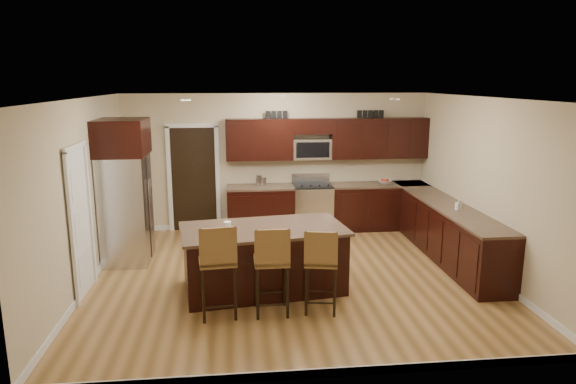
{
  "coord_description": "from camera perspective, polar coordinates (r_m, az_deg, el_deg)",
  "views": [
    {
      "loc": [
        -0.84,
        -7.36,
        2.95
      ],
      "look_at": [
        -0.02,
        0.4,
        1.24
      ],
      "focal_mm": 32.0,
      "sensor_mm": 36.0,
      "label": 1
    }
  ],
  "objects": [
    {
      "name": "ceiling",
      "position": [
        7.41,
        0.51,
        10.4
      ],
      "size": [
        6.0,
        6.0,
        0.0
      ],
      "primitive_type": "plane",
      "rotation": [
        3.14,
        0.0,
        0.0
      ],
      "color": "silver",
      "rests_on": "wall_back"
    },
    {
      "name": "wall_back",
      "position": [
        10.27,
        -1.26,
        3.38
      ],
      "size": [
        6.0,
        0.0,
        6.0
      ],
      "primitive_type": "plane",
      "rotation": [
        1.57,
        0.0,
        0.0
      ],
      "color": "#C4B38D",
      "rests_on": "floor"
    },
    {
      "name": "stool_left",
      "position": [
        6.47,
        -7.81,
        -7.54
      ],
      "size": [
        0.5,
        0.5,
        1.22
      ],
      "rotation": [
        0.0,
        0.0,
        0.11
      ],
      "color": "olive",
      "rests_on": "floor"
    },
    {
      "name": "base_cabinets",
      "position": [
        9.55,
        10.89,
        -2.99
      ],
      "size": [
        4.02,
        3.96,
        0.92
      ],
      "color": "black",
      "rests_on": "floor"
    },
    {
      "name": "island",
      "position": [
        7.39,
        -2.72,
        -7.61
      ],
      "size": [
        2.44,
        1.5,
        0.92
      ],
      "rotation": [
        0.0,
        0.0,
        0.14
      ],
      "color": "black",
      "rests_on": "floor"
    },
    {
      "name": "wall_right",
      "position": [
        8.46,
        21.13,
        0.59
      ],
      "size": [
        0.0,
        5.5,
        5.5
      ],
      "primitive_type": "plane",
      "rotation": [
        1.57,
        0.0,
        -1.57
      ],
      "color": "#C4B38D",
      "rests_on": "floor"
    },
    {
      "name": "floor_mat",
      "position": [
        9.58,
        2.72,
        -5.58
      ],
      "size": [
        0.94,
        0.79,
        0.01
      ],
      "primitive_type": "cube",
      "rotation": [
        0.0,
        0.0,
        0.39
      ],
      "color": "brown",
      "rests_on": "floor"
    },
    {
      "name": "floor",
      "position": [
        7.97,
        0.47,
        -9.38
      ],
      "size": [
        6.0,
        6.0,
        0.0
      ],
      "primitive_type": "plane",
      "color": "olive",
      "rests_on": "ground"
    },
    {
      "name": "refrigerator",
      "position": [
        8.73,
        -17.65,
        0.23
      ],
      "size": [
        0.79,
        0.95,
        2.35
      ],
      "color": "silver",
      "rests_on": "floor"
    },
    {
      "name": "fruit_bowl",
      "position": [
        10.45,
        10.69,
        1.12
      ],
      "size": [
        0.36,
        0.36,
        0.07
      ],
      "primitive_type": "imported",
      "rotation": [
        0.0,
        0.0,
        -0.28
      ],
      "color": "silver",
      "rests_on": "base_cabinets"
    },
    {
      "name": "microwave",
      "position": [
        10.17,
        2.64,
        4.81
      ],
      "size": [
        0.76,
        0.31,
        0.4
      ],
      "primitive_type": "cube",
      "color": "silver",
      "rests_on": "upper_cabinets"
    },
    {
      "name": "range",
      "position": [
        10.23,
        2.71,
        -1.69
      ],
      "size": [
        0.76,
        0.64,
        1.11
      ],
      "color": "silver",
      "rests_on": "floor"
    },
    {
      "name": "soap_bottle",
      "position": [
        8.62,
        18.42,
        -1.34
      ],
      "size": [
        0.09,
        0.09,
        0.17
      ],
      "primitive_type": "imported",
      "rotation": [
        0.0,
        0.0,
        0.15
      ],
      "color": "#B2B2B2",
      "rests_on": "base_cabinets"
    },
    {
      "name": "island_jar",
      "position": [
        7.22,
        -6.74,
        -3.68
      ],
      "size": [
        0.1,
        0.1,
        0.1
      ],
      "primitive_type": "cylinder",
      "color": "white",
      "rests_on": "island"
    },
    {
      "name": "letter_decor",
      "position": [
        10.12,
        3.94,
        8.6
      ],
      "size": [
        2.2,
        0.03,
        0.15
      ],
      "primitive_type": null,
      "color": "black",
      "rests_on": "upper_cabinets"
    },
    {
      "name": "wall_left",
      "position": [
        7.83,
        -21.87,
        -0.35
      ],
      "size": [
        0.0,
        5.5,
        5.5
      ],
      "primitive_type": "plane",
      "rotation": [
        1.57,
        0.0,
        1.57
      ],
      "color": "#C4B38D",
      "rests_on": "floor"
    },
    {
      "name": "upper_cabinets",
      "position": [
        10.18,
        4.7,
        6.04
      ],
      "size": [
        4.0,
        0.33,
        0.8
      ],
      "color": "black",
      "rests_on": "wall_back"
    },
    {
      "name": "canister_short",
      "position": [
        10.02,
        -2.73,
        1.13
      ],
      "size": [
        0.11,
        0.11,
        0.17
      ],
      "primitive_type": "cylinder",
      "color": "silver",
      "rests_on": "base_cabinets"
    },
    {
      "name": "stool_right",
      "position": [
        6.58,
        3.69,
        -7.67
      ],
      "size": [
        0.49,
        0.49,
        1.12
      ],
      "rotation": [
        0.0,
        0.0,
        -0.2
      ],
      "color": "olive",
      "rests_on": "floor"
    },
    {
      "name": "stool_mid",
      "position": [
        6.5,
        -1.81,
        -7.62
      ],
      "size": [
        0.44,
        0.44,
        1.18
      ],
      "rotation": [
        0.0,
        0.0,
        -0.0
      ],
      "color": "olive",
      "rests_on": "floor"
    },
    {
      "name": "pantry_door",
      "position": [
        7.62,
        -22.13,
        -3.26
      ],
      "size": [
        0.03,
        0.8,
        2.04
      ],
      "primitive_type": "cube",
      "color": "white",
      "rests_on": "floor"
    },
    {
      "name": "canister_tall",
      "position": [
        10.01,
        -3.25,
        1.26
      ],
      "size": [
        0.12,
        0.12,
        0.22
      ],
      "primitive_type": "cylinder",
      "color": "silver",
      "rests_on": "base_cabinets"
    },
    {
      "name": "doorway",
      "position": [
        10.31,
        -10.42,
        1.4
      ],
      "size": [
        0.85,
        0.03,
        2.06
      ],
      "primitive_type": "cube",
      "color": "black",
      "rests_on": "floor"
    }
  ]
}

